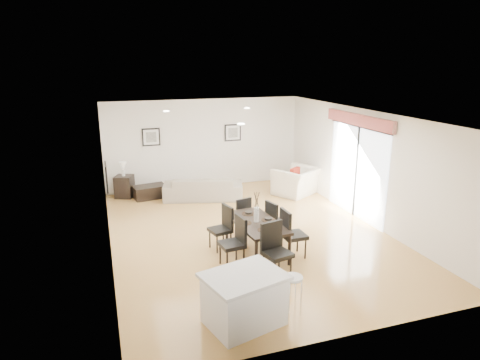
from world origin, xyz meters
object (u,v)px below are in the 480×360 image
object	(u,v)px
dining_chair_head	(275,246)
bar_stool	(293,282)
dining_chair_efar	(275,220)
coffee_table	(150,192)
dining_chair_foot	(241,214)
sofa	(203,188)
kitchen_island	(244,299)
dining_table	(256,225)
armchair	(296,181)
dining_chair_enear	(290,231)
side_table	(124,186)
dining_chair_wnear	(236,239)
dining_chair_wfar	(223,225)

from	to	relation	value
dining_chair_head	bar_stool	bearing A→B (deg)	-112.84
dining_chair_efar	coffee_table	world-z (taller)	dining_chair_efar
coffee_table	dining_chair_foot	bearing A→B (deg)	-73.33
sofa	dining_chair_foot	size ratio (longest dim) A/B	2.54
sofa	kitchen_island	xyz separation A→B (m)	(-0.83, -6.02, 0.08)
dining_table	armchair	bearing A→B (deg)	48.67
dining_table	dining_chair_foot	size ratio (longest dim) A/B	1.93
armchair	dining_chair_head	bearing A→B (deg)	28.91
dining_chair_enear	dining_chair_head	bearing A→B (deg)	134.86
coffee_table	side_table	bearing A→B (deg)	145.85
coffee_table	bar_stool	xyz separation A→B (m)	(1.39, -6.59, 0.37)
sofa	coffee_table	xyz separation A→B (m)	(-1.43, 0.56, -0.14)
side_table	bar_stool	bearing A→B (deg)	-73.31
dining_chair_efar	kitchen_island	xyz separation A→B (m)	(-1.60, -2.63, -0.10)
dining_chair_wnear	side_table	xyz separation A→B (m)	(-1.74, 5.05, -0.23)
dining_chair_enear	kitchen_island	distance (m)	2.44
dining_chair_enear	dining_chair_head	world-z (taller)	dining_chair_head
dining_chair_wnear	bar_stool	bearing A→B (deg)	3.17
sofa	kitchen_island	world-z (taller)	kitchen_island
dining_chair_foot	side_table	bearing A→B (deg)	-73.27
coffee_table	bar_stool	bearing A→B (deg)	-87.72
sofa	dining_chair_wnear	size ratio (longest dim) A/B	2.26
dining_chair_foot	kitchen_island	bearing A→B (deg)	56.27
dining_chair_head	coffee_table	world-z (taller)	dining_chair_head
dining_chair_enear	kitchen_island	world-z (taller)	dining_chair_enear
kitchen_island	sofa	bearing A→B (deg)	67.25
dining_chair_wnear	kitchen_island	world-z (taller)	dining_chair_wnear
dining_chair_wnear	armchair	bearing A→B (deg)	133.56
dining_chair_enear	coffee_table	xyz separation A→B (m)	(-2.19, 4.75, -0.38)
dining_chair_foot	coffee_table	xyz separation A→B (m)	(-1.65, 3.33, -0.31)
dining_chair_wnear	side_table	size ratio (longest dim) A/B	1.55
dining_chair_wfar	dining_chair_efar	distance (m)	1.15
dining_chair_enear	side_table	world-z (taller)	dining_chair_enear
armchair	kitchen_island	distance (m)	6.60
dining_chair_wnear	dining_chair_head	distance (m)	0.81
sofa	side_table	world-z (taller)	sofa
side_table	kitchen_island	distance (m)	7.01
dining_chair_enear	bar_stool	bearing A→B (deg)	155.94
dining_chair_enear	bar_stool	size ratio (longest dim) A/B	1.56
dining_table	dining_chair_wnear	size ratio (longest dim) A/B	1.72
armchair	kitchen_island	bearing A→B (deg)	26.77
dining_chair_foot	kitchen_island	world-z (taller)	dining_chair_foot
armchair	side_table	size ratio (longest dim) A/B	1.92
kitchen_island	side_table	bearing A→B (deg)	85.56
armchair	coffee_table	size ratio (longest dim) A/B	1.35
dining_table	dining_chair_wfar	bearing A→B (deg)	139.07
side_table	armchair	bearing A→B (deg)	-15.31
sofa	dining_chair_head	world-z (taller)	dining_chair_head
sofa	bar_stool	size ratio (longest dim) A/B	3.45
dining_chair_wfar	bar_stool	bearing A→B (deg)	-5.82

